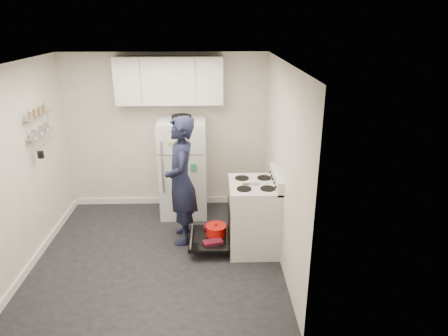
{
  "coord_description": "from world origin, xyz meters",
  "views": [
    {
      "loc": [
        0.73,
        -4.63,
        2.98
      ],
      "look_at": [
        0.89,
        0.47,
        1.05
      ],
      "focal_mm": 32.0,
      "sensor_mm": 36.0,
      "label": 1
    }
  ],
  "objects_px": {
    "open_oven_door": "(212,234)",
    "refrigerator": "(183,167)",
    "person": "(181,181)",
    "electric_range": "(253,216)"
  },
  "relations": [
    {
      "from": "refrigerator",
      "to": "person",
      "type": "height_order",
      "value": "person"
    },
    {
      "from": "open_oven_door",
      "to": "refrigerator",
      "type": "relative_size",
      "value": 0.44
    },
    {
      "from": "open_oven_door",
      "to": "refrigerator",
      "type": "bearing_deg",
      "value": 112.39
    },
    {
      "from": "electric_range",
      "to": "refrigerator",
      "type": "height_order",
      "value": "refrigerator"
    },
    {
      "from": "refrigerator",
      "to": "person",
      "type": "relative_size",
      "value": 0.9
    },
    {
      "from": "open_oven_door",
      "to": "person",
      "type": "distance_m",
      "value": 0.85
    },
    {
      "from": "refrigerator",
      "to": "person",
      "type": "distance_m",
      "value": 0.86
    },
    {
      "from": "electric_range",
      "to": "open_oven_door",
      "type": "xyz_separation_m",
      "value": [
        -0.55,
        0.03,
        -0.28
      ]
    },
    {
      "from": "electric_range",
      "to": "refrigerator",
      "type": "xyz_separation_m",
      "value": [
        -0.99,
        1.1,
        0.31
      ]
    },
    {
      "from": "electric_range",
      "to": "open_oven_door",
      "type": "distance_m",
      "value": 0.62
    }
  ]
}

